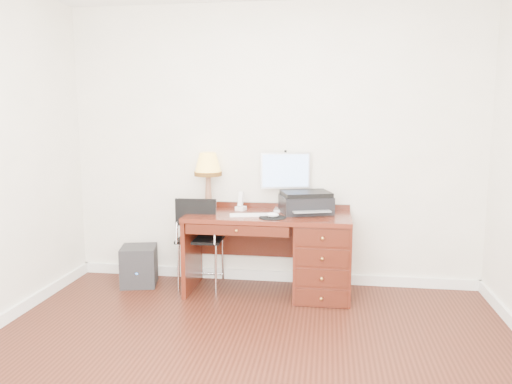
% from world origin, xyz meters
% --- Properties ---
extents(ground, '(4.00, 4.00, 0.00)m').
position_xyz_m(ground, '(0.00, 0.00, 0.00)').
color(ground, black).
rests_on(ground, ground).
extents(room_shell, '(4.00, 4.00, 4.00)m').
position_xyz_m(room_shell, '(0.00, 0.63, 0.05)').
color(room_shell, white).
rests_on(room_shell, ground).
extents(desk, '(1.50, 0.67, 0.75)m').
position_xyz_m(desk, '(0.32, 1.40, 0.41)').
color(desk, '#531C11').
rests_on(desk, ground).
extents(monitor, '(0.47, 0.21, 0.55)m').
position_xyz_m(monitor, '(0.14, 1.64, 1.10)').
color(monitor, silver).
rests_on(monitor, desk).
extents(keyboard, '(0.38, 0.18, 0.01)m').
position_xyz_m(keyboard, '(-0.15, 1.30, 0.76)').
color(keyboard, white).
rests_on(keyboard, desk).
extents(mouse_pad, '(0.24, 0.24, 0.05)m').
position_xyz_m(mouse_pad, '(0.06, 1.23, 0.76)').
color(mouse_pad, black).
rests_on(mouse_pad, desk).
extents(printer, '(0.54, 0.47, 0.20)m').
position_xyz_m(printer, '(0.34, 1.51, 0.85)').
color(printer, black).
rests_on(printer, desk).
extents(leg_lamp, '(0.27, 0.27, 0.54)m').
position_xyz_m(leg_lamp, '(-0.61, 1.58, 1.15)').
color(leg_lamp, black).
rests_on(leg_lamp, desk).
extents(phone, '(0.11, 0.11, 0.18)m').
position_xyz_m(phone, '(-0.28, 1.55, 0.80)').
color(phone, white).
rests_on(phone, desk).
extents(pen_cup, '(0.07, 0.07, 0.09)m').
position_xyz_m(pen_cup, '(0.29, 1.55, 0.80)').
color(pen_cup, black).
rests_on(pen_cup, desk).
extents(chair, '(0.43, 0.44, 0.89)m').
position_xyz_m(chair, '(-0.67, 1.43, 0.54)').
color(chair, black).
rests_on(chair, ground).
extents(equipment_box, '(0.40, 0.40, 0.38)m').
position_xyz_m(equipment_box, '(-1.28, 1.43, 0.19)').
color(equipment_box, black).
rests_on(equipment_box, ground).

